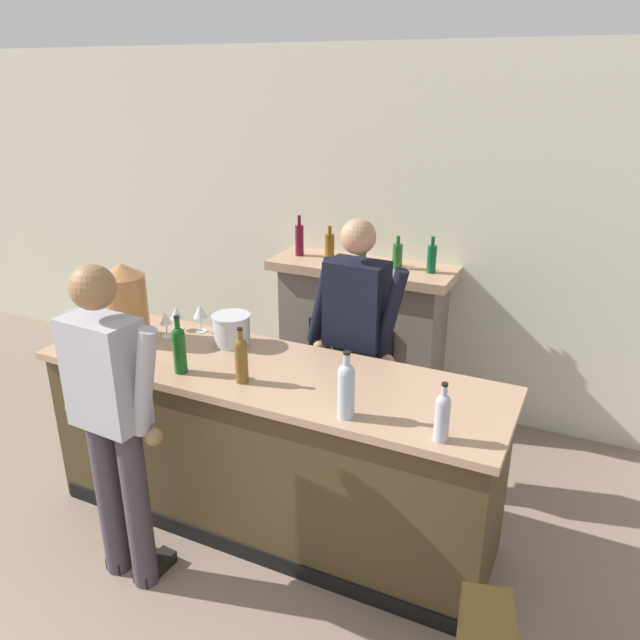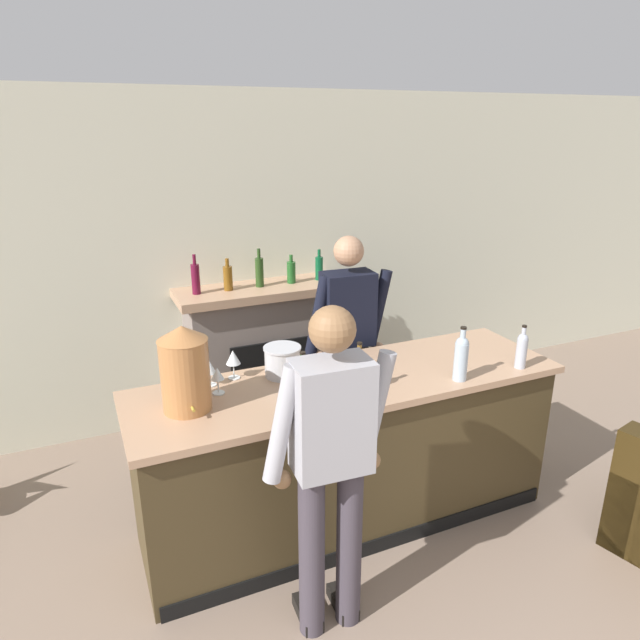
# 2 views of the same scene
# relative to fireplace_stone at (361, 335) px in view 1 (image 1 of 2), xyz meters

# --- Properties ---
(wall_back_panel) EXTENTS (12.00, 0.07, 2.75)m
(wall_back_panel) POSITION_rel_fireplace_stone_xyz_m (-0.08, 0.26, 0.76)
(wall_back_panel) COLOR beige
(wall_back_panel) RESTS_ON ground_plane
(bar_counter) EXTENTS (2.67, 0.79, 1.02)m
(bar_counter) POSITION_rel_fireplace_stone_xyz_m (0.05, -1.56, -0.10)
(bar_counter) COLOR #41331D
(bar_counter) RESTS_ON ground_plane
(fireplace_stone) EXTENTS (1.40, 0.52, 1.52)m
(fireplace_stone) POSITION_rel_fireplace_stone_xyz_m (0.00, 0.00, 0.00)
(fireplace_stone) COLOR slate
(fireplace_stone) RESTS_ON ground_plane
(potted_plant_corner) EXTENTS (0.45, 0.49, 0.65)m
(potted_plant_corner) POSITION_rel_fireplace_stone_xyz_m (-2.33, -0.48, -0.38)
(potted_plant_corner) COLOR #9D6447
(potted_plant_corner) RESTS_ON ground_plane
(person_customer) EXTENTS (0.66, 0.32, 1.75)m
(person_customer) POSITION_rel_fireplace_stone_xyz_m (-0.41, -2.27, 0.35)
(person_customer) COLOR #3E363F
(person_customer) RESTS_ON ground_plane
(person_bartender) EXTENTS (0.66, 0.32, 1.76)m
(person_bartender) POSITION_rel_fireplace_stone_xyz_m (0.34, -0.95, 0.36)
(person_bartender) COLOR #353F47
(person_bartender) RESTS_ON ground_plane
(copper_dispenser) EXTENTS (0.27, 0.30, 0.48)m
(copper_dispenser) POSITION_rel_fireplace_stone_xyz_m (-0.93, -1.54, 0.64)
(copper_dispenser) COLOR #B0723F
(copper_dispenser) RESTS_ON bar_counter
(ice_bucket_steel) EXTENTS (0.23, 0.23, 0.19)m
(ice_bucket_steel) POSITION_rel_fireplace_stone_xyz_m (-0.30, -1.35, 0.50)
(ice_bucket_steel) COLOR silver
(ice_bucket_steel) RESTS_ON bar_counter
(wine_bottle_merlot_tall) EXTENTS (0.08, 0.08, 0.34)m
(wine_bottle_merlot_tall) POSITION_rel_fireplace_stone_xyz_m (0.65, -1.84, 0.55)
(wine_bottle_merlot_tall) COLOR #A0B2C1
(wine_bottle_merlot_tall) RESTS_ON bar_counter
(wine_bottle_cabernet_heavy) EXTENTS (0.07, 0.07, 0.28)m
(wine_bottle_cabernet_heavy) POSITION_rel_fireplace_stone_xyz_m (1.11, -1.84, 0.53)
(wine_bottle_cabernet_heavy) COLOR #A6ACBA
(wine_bottle_cabernet_heavy) RESTS_ON bar_counter
(wine_bottle_chardonnay_pale) EXTENTS (0.07, 0.07, 0.33)m
(wine_bottle_chardonnay_pale) POSITION_rel_fireplace_stone_xyz_m (-0.35, -1.79, 0.55)
(wine_bottle_chardonnay_pale) COLOR #15541C
(wine_bottle_chardonnay_pale) RESTS_ON bar_counter
(wine_bottle_riesling_slim) EXTENTS (0.07, 0.07, 0.31)m
(wine_bottle_riesling_slim) POSITION_rel_fireplace_stone_xyz_m (0.01, -1.74, 0.54)
(wine_bottle_riesling_slim) COLOR brown
(wine_bottle_riesling_slim) RESTS_ON bar_counter
(wine_glass_front_right) EXTENTS (0.07, 0.07, 0.16)m
(wine_glass_front_right) POSITION_rel_fireplace_stone_xyz_m (-0.73, -1.43, 0.52)
(wine_glass_front_right) COLOR silver
(wine_glass_front_right) RESTS_ON bar_counter
(wine_glass_near_bucket) EXTENTS (0.09, 0.09, 0.18)m
(wine_glass_near_bucket) POSITION_rel_fireplace_stone_xyz_m (-0.59, -1.26, 0.53)
(wine_glass_near_bucket) COLOR silver
(wine_glass_near_bucket) RESTS_ON bar_counter
(wine_glass_by_dispenser) EXTENTS (0.08, 0.08, 0.16)m
(wine_glass_by_dispenser) POSITION_rel_fireplace_stone_xyz_m (-0.74, -1.30, 0.51)
(wine_glass_by_dispenser) COLOR silver
(wine_glass_by_dispenser) RESTS_ON bar_counter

